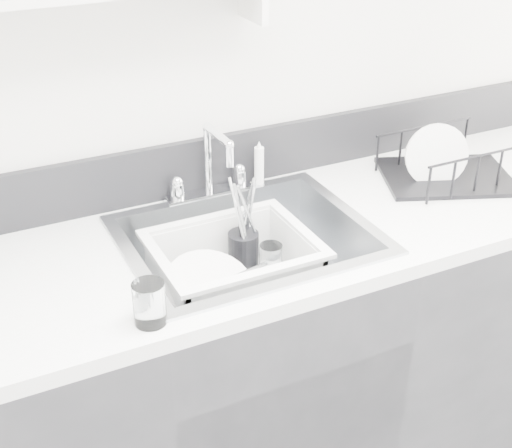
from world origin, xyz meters
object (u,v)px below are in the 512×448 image
counter_run (248,372)px  dish_rack (449,158)px  sink (248,265)px  wash_tub (234,268)px

counter_run → dish_rack: dish_rack is taller
sink → dish_rack: dish_rack is taller
wash_tub → dish_rack: bearing=3.8°
counter_run → sink: (0.00, 0.00, 0.37)m
wash_tub → dish_rack: 0.75m
dish_rack → counter_run: bearing=-154.1°
counter_run → wash_tub: bearing=-177.9°
counter_run → dish_rack: bearing=3.9°
counter_run → sink: bearing=0.0°
counter_run → wash_tub: (-0.04, -0.00, 0.37)m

